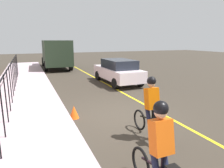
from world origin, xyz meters
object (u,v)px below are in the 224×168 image
at_px(cyclist_lead, 151,108).
at_px(cyclist_follow, 160,152).
at_px(box_truck_background, 56,53).
at_px(patrol_sedan, 118,71).
at_px(traffic_cone_near, 74,112).

height_order(cyclist_lead, cyclist_follow, same).
height_order(cyclist_lead, box_truck_background, box_truck_background).
distance_m(cyclist_follow, box_truck_background, 18.36).
relative_size(cyclist_lead, box_truck_background, 0.27).
xyz_separation_m(patrol_sedan, box_truck_background, (8.92, 2.76, 0.73)).
relative_size(patrol_sedan, traffic_cone_near, 9.45).
xyz_separation_m(cyclist_follow, traffic_cone_near, (4.39, 0.57, -0.68)).
bearing_deg(cyclist_follow, traffic_cone_near, 6.70).
height_order(cyclist_lead, traffic_cone_near, cyclist_lead).
distance_m(patrol_sedan, box_truck_background, 9.37).
bearing_deg(cyclist_follow, cyclist_lead, -30.40).
height_order(cyclist_follow, patrol_sedan, cyclist_follow).
bearing_deg(traffic_cone_near, cyclist_follow, -172.67).
distance_m(cyclist_follow, patrol_sedan, 10.03).
bearing_deg(cyclist_lead, traffic_cone_near, 35.24).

